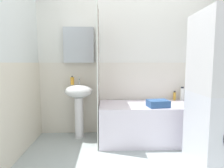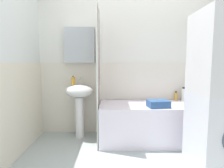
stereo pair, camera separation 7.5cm
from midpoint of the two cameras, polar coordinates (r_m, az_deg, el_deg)
name	(u,v)px [view 1 (the left image)]	position (r m, az deg, el deg)	size (l,w,h in m)	color
wall_back_tiled	(128,66)	(3.23, 4.30, 5.33)	(3.60, 0.18, 2.40)	white
wall_left_tiled	(10,70)	(2.57, -29.05, 3.79)	(0.07, 1.81, 2.40)	silver
sink	(79,99)	(3.06, -10.65, -4.55)	(0.44, 0.34, 0.85)	white
faucet	(79,81)	(3.10, -10.54, 0.97)	(0.03, 0.12, 0.12)	silver
soap_dispenser	(72,81)	(3.11, -12.52, 0.94)	(0.06, 0.06, 0.14)	gold
bathtub	(151,122)	(3.03, 10.98, -11.21)	(1.59, 0.70, 0.57)	white
shower_curtain	(98,76)	(2.82, -4.91, 2.35)	(0.01, 0.70, 2.00)	white
shampoo_bottle	(189,95)	(3.40, 21.60, -3.20)	(0.07, 0.07, 0.18)	#2F2928
body_wash_bottle	(182,94)	(3.36, 19.71, -2.82)	(0.07, 0.07, 0.23)	white
conditioner_bottle	(175,96)	(3.35, 17.66, -3.40)	(0.04, 0.04, 0.16)	gold
towel_folded	(158,103)	(2.78, 12.89, -5.71)	(0.29, 0.21, 0.10)	#30558C
washer_dryer_stack	(224,93)	(2.38, 29.85, -2.41)	(0.62, 0.60, 1.74)	white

